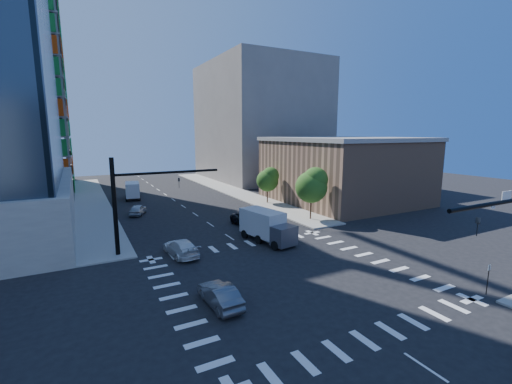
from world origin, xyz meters
TOP-DOWN VIEW (x-y plane):
  - ground at (0.00, 0.00)m, footprint 160.00×160.00m
  - road_markings at (0.00, 0.00)m, footprint 20.00×20.00m
  - sidewalk_ne at (12.50, 40.00)m, footprint 5.00×60.00m
  - sidewalk_nw at (-12.50, 40.00)m, footprint 5.00×60.00m
  - commercial_building at (25.00, 22.00)m, footprint 20.50×22.50m
  - bg_building_ne at (27.00, 55.00)m, footprint 24.00×30.00m
  - signal_mast_nw at (-10.00, 11.50)m, footprint 10.20×0.40m
  - tree_south at (12.63, 13.90)m, footprint 4.16×4.16m
  - tree_north at (12.93, 25.90)m, footprint 3.54×3.52m
  - no_parking_sign at (10.70, -9.00)m, footprint 0.30×0.06m
  - car_nb_far at (3.90, 15.05)m, footprint 2.93×5.85m
  - car_sb_near at (-6.26, 8.85)m, footprint 2.60×5.37m
  - car_sb_mid at (-7.14, 27.68)m, footprint 3.25×4.64m
  - car_sb_cross at (-6.60, -1.62)m, footprint 1.76×4.55m
  - box_truck_near at (2.92, 8.46)m, footprint 3.71×6.52m
  - box_truck_far at (-5.95, 40.51)m, footprint 3.08×5.85m

SIDE VIEW (x-z plane):
  - ground at x=0.00m, z-range 0.00..0.00m
  - road_markings at x=0.00m, z-range 0.00..0.01m
  - sidewalk_ne at x=12.50m, z-range 0.00..0.15m
  - sidewalk_nw at x=-12.50m, z-range 0.00..0.15m
  - car_sb_mid at x=-7.14m, z-range 0.00..1.47m
  - car_sb_cross at x=-6.60m, z-range 0.00..1.48m
  - car_sb_near at x=-6.26m, z-range 0.00..1.51m
  - car_nb_far at x=3.90m, z-range 0.00..1.59m
  - box_truck_far at x=-5.95m, z-range -0.17..2.76m
  - no_parking_sign at x=10.70m, z-range 0.28..2.48m
  - box_truck_near at x=2.92m, z-range -0.19..3.04m
  - tree_north at x=12.93m, z-range 1.10..6.88m
  - tree_south at x=12.63m, z-range 1.27..8.10m
  - commercial_building at x=25.00m, z-range 0.01..10.61m
  - signal_mast_nw at x=-10.00m, z-range 0.99..9.99m
  - bg_building_ne at x=27.00m, z-range 0.00..28.00m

